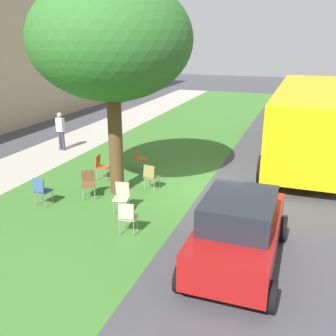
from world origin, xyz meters
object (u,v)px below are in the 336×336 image
chair_0 (139,157)px  chair_6 (127,216)px  parked_car (239,230)px  chair_1 (151,175)px  street_tree (111,41)px  school_bus (307,114)px  pedestrian_1 (61,130)px  chair_2 (41,189)px  chair_5 (88,182)px  chair_3 (122,195)px  chair_4 (101,165)px

chair_0 → chair_6: (-4.71, -1.76, 0.00)m
parked_car → chair_0: bearing=42.1°
chair_1 → chair_0: bearing=34.3°
street_tree → chair_6: 5.08m
street_tree → school_bus: (6.48, -5.56, -2.94)m
school_bus → pedestrian_1: (-2.83, 10.17, -0.83)m
chair_2 → chair_5: same height
chair_2 → chair_3: (0.41, -2.44, 0.00)m
chair_4 → chair_1: bearing=-100.9°
parked_car → chair_3: bearing=66.4°
chair_2 → chair_5: (1.02, -0.99, 0.00)m
chair_2 → parked_car: size_ratio=0.24×
street_tree → parked_car: bearing=-123.0°
parked_car → chair_2: bearing=79.1°
chair_3 → street_tree: bearing=31.8°
street_tree → chair_5: (-0.68, 0.65, -4.18)m
street_tree → chair_2: 4.80m
chair_6 → pedestrian_1: bearing=45.2°
chair_6 → parked_car: bearing=-98.1°
chair_1 → school_bus: (5.94, -4.61, 1.24)m
chair_0 → chair_2: size_ratio=1.00×
chair_1 → school_bus: bearing=-37.8°
street_tree → pedestrian_1: bearing=51.7°
chair_0 → street_tree: bearing=-174.2°
chair_6 → parked_car: parked_car is taller
chair_3 → pedestrian_1: size_ratio=0.52×
chair_2 → chair_6: (-0.75, -3.17, 0.00)m
chair_0 → chair_5: 2.98m
street_tree → chair_2: street_tree is taller
chair_4 → chair_5: bearing=-164.1°
chair_5 → chair_6: bearing=-128.9°
chair_0 → chair_4: (-1.33, 0.89, 0.00)m
school_bus → pedestrian_1: bearing=105.6°
chair_6 → pedestrian_1: size_ratio=0.52×
chair_3 → chair_6: size_ratio=1.00×
street_tree → pedestrian_1: (3.64, 4.61, -3.77)m
chair_1 → chair_4: (0.40, 2.06, 0.00)m
chair_0 → chair_1: (-1.73, -1.18, 0.00)m
chair_2 → school_bus: school_bus is taller
chair_5 → chair_6: same height
chair_0 → chair_1: bearing=-145.7°
chair_5 → chair_3: bearing=-112.6°
chair_0 → pedestrian_1: pedestrian_1 is taller
street_tree → chair_1: size_ratio=7.36×
chair_0 → chair_2: (-3.96, 1.41, 0.00)m
street_tree → chair_0: street_tree is taller
school_bus → street_tree: bearing=139.4°
chair_3 → chair_6: 1.37m
street_tree → school_bus: street_tree is taller
chair_4 → school_bus: 8.76m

